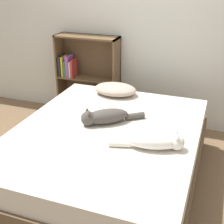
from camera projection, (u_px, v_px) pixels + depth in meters
name	position (u px, v px, depth m)	size (l,w,h in m)	color
ground_plane	(107.00, 180.00, 2.90)	(8.00, 8.00, 0.00)	brown
wall_back	(149.00, 20.00, 3.55)	(8.00, 0.06, 2.50)	silver
bed	(106.00, 156.00, 2.79)	(1.58, 1.97, 0.53)	brown
pillow	(115.00, 89.00, 3.38)	(0.46, 0.33, 0.12)	#B29E8E
cat_light	(157.00, 141.00, 2.37)	(0.57, 0.25, 0.15)	white
cat_dark	(105.00, 117.00, 2.76)	(0.51, 0.42, 0.15)	#47423D
bookshelf	(87.00, 75.00, 3.96)	(0.78, 0.26, 1.05)	brown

